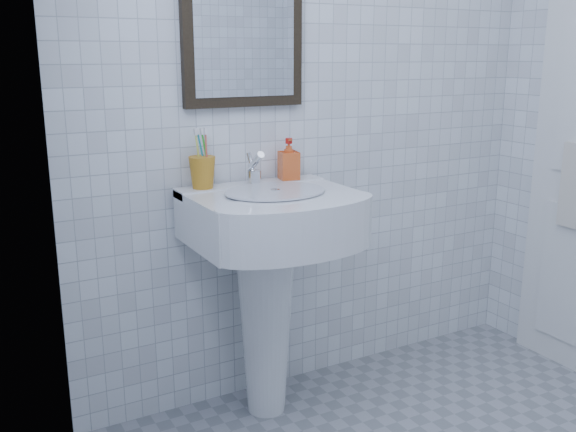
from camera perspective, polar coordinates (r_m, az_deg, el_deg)
wall_back at (r=2.75m, az=2.71°, el=10.20°), size 2.20×0.02×2.50m
wall_left at (r=1.20m, az=-12.10°, el=4.71°), size 0.02×2.40×2.50m
washbasin at (r=2.51m, az=-1.77°, el=-4.42°), size 0.62×0.45×0.95m
faucet at (r=2.52m, az=-3.01°, el=4.05°), size 0.06×0.12×0.14m
toothbrush_cup at (r=2.46m, az=-7.62°, el=3.86°), size 0.10×0.10×0.12m
soap_dispenser at (r=2.62m, az=0.07°, el=5.10°), size 0.09×0.09×0.17m
wall_mirror at (r=2.56m, az=-4.00°, el=16.61°), size 0.50×0.04×0.62m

